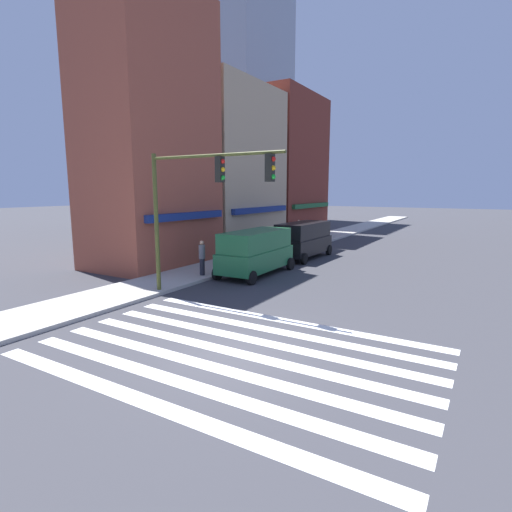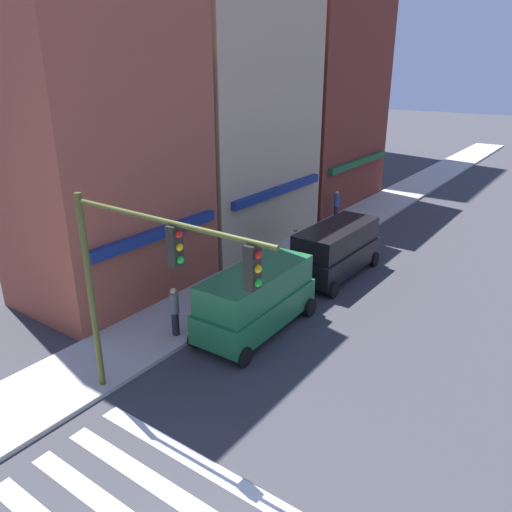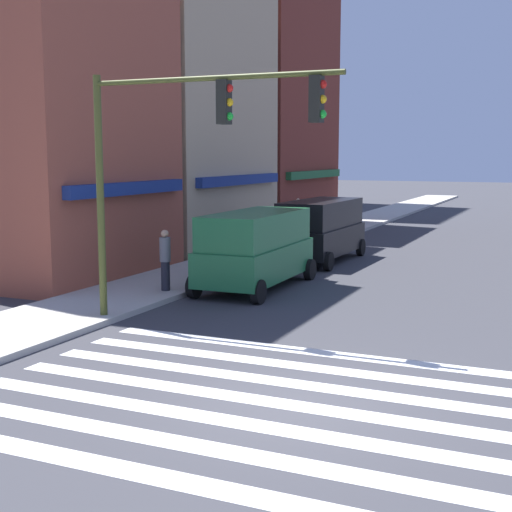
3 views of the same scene
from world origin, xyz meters
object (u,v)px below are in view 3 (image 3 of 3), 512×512
(traffic_signal, at_px, (184,141))
(van_green, at_px, (256,247))
(pedestrian_grey_coat, at_px, (165,259))
(pedestrian_white_shirt, at_px, (270,231))
(van_black, at_px, (321,228))
(pedestrian_blue_shirt, at_px, (298,215))

(traffic_signal, distance_m, van_green, 6.27)
(traffic_signal, relative_size, pedestrian_grey_coat, 3.49)
(van_green, xyz_separation_m, pedestrian_white_shirt, (5.98, 2.05, -0.21))
(traffic_signal, distance_m, van_black, 11.96)
(van_black, distance_m, pedestrian_grey_coat, 8.43)
(van_black, relative_size, pedestrian_grey_coat, 2.85)
(traffic_signal, distance_m, pedestrian_white_shirt, 12.17)
(van_black, relative_size, pedestrian_blue_shirt, 2.85)
(pedestrian_white_shirt, distance_m, pedestrian_blue_shirt, 7.63)
(traffic_signal, xyz_separation_m, van_black, (11.54, 0.62, -3.08))
(pedestrian_blue_shirt, bearing_deg, van_black, -148.95)
(traffic_signal, xyz_separation_m, pedestrian_grey_coat, (3.34, 2.57, -3.29))
(van_green, relative_size, pedestrian_white_shirt, 2.85)
(traffic_signal, bearing_deg, van_green, 6.53)
(pedestrian_white_shirt, bearing_deg, pedestrian_blue_shirt, 8.10)
(van_green, xyz_separation_m, pedestrian_grey_coat, (-2.09, 1.95, -0.21))
(van_green, height_order, pedestrian_grey_coat, van_green)
(van_green, xyz_separation_m, van_black, (6.11, 0.00, 0.00))
(pedestrian_grey_coat, distance_m, pedestrian_blue_shirt, 15.61)
(pedestrian_white_shirt, bearing_deg, traffic_signal, -171.10)
(van_black, relative_size, pedestrian_white_shirt, 2.85)
(van_black, bearing_deg, van_green, -178.91)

